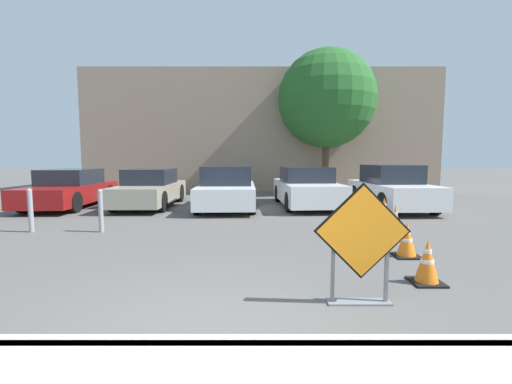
% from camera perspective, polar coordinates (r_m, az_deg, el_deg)
% --- Properties ---
extents(ground_plane, '(96.00, 96.00, 0.00)m').
position_cam_1_polar(ground_plane, '(13.02, -2.02, -2.13)').
color(ground_plane, '#565451').
extents(curb_lip, '(25.85, 0.20, 0.14)m').
position_cam_1_polar(curb_lip, '(3.38, -8.50, -24.23)').
color(curb_lip, '#ADAAA3').
rests_on(curb_lip, ground_plane).
extents(road_closed_sign, '(1.15, 0.20, 1.47)m').
position_cam_1_polar(road_closed_sign, '(4.27, 17.18, -7.75)').
color(road_closed_sign, black).
rests_on(road_closed_sign, ground_plane).
extents(traffic_cone_nearest, '(0.43, 0.43, 0.62)m').
position_cam_1_polar(traffic_cone_nearest, '(5.44, 26.62, -10.41)').
color(traffic_cone_nearest, black).
rests_on(traffic_cone_nearest, ground_plane).
extents(traffic_cone_second, '(0.44, 0.44, 0.60)m').
position_cam_1_polar(traffic_cone_second, '(6.72, 23.81, -7.42)').
color(traffic_cone_second, black).
rests_on(traffic_cone_second, ground_plane).
extents(traffic_cone_third, '(0.38, 0.38, 0.75)m').
position_cam_1_polar(traffic_cone_third, '(8.15, 22.14, -4.59)').
color(traffic_cone_third, black).
rests_on(traffic_cone_third, ground_plane).
extents(traffic_cone_fourth, '(0.52, 0.52, 0.75)m').
position_cam_1_polar(traffic_cone_fourth, '(9.49, 20.51, -3.16)').
color(traffic_cone_fourth, black).
rests_on(traffic_cone_fourth, ground_plane).
extents(parked_car_nearest, '(2.00, 4.60, 1.36)m').
position_cam_1_polar(parked_car_nearest, '(14.14, -28.55, 0.41)').
color(parked_car_nearest, maroon).
rests_on(parked_car_nearest, ground_plane).
extents(parked_car_second, '(1.84, 4.49, 1.37)m').
position_cam_1_polar(parked_car_second, '(13.14, -17.22, 0.51)').
color(parked_car_second, '#A39984').
rests_on(parked_car_second, ground_plane).
extents(parked_car_third, '(2.05, 4.07, 1.49)m').
position_cam_1_polar(parked_car_third, '(11.99, -4.89, 0.45)').
color(parked_car_third, white).
rests_on(parked_car_third, ground_plane).
extents(parked_car_fourth, '(2.17, 4.61, 1.44)m').
position_cam_1_polar(parked_car_fourth, '(12.73, 8.34, 0.68)').
color(parked_car_fourth, white).
rests_on(parked_car_fourth, ground_plane).
extents(parked_car_fifth, '(1.95, 4.27, 1.53)m').
position_cam_1_polar(parked_car_fifth, '(12.80, 21.61, 0.53)').
color(parked_car_fifth, white).
rests_on(parked_car_fifth, ground_plane).
extents(bollard_nearest, '(0.12, 0.12, 1.03)m').
position_cam_1_polar(bollard_nearest, '(8.93, -24.49, -2.67)').
color(bollard_nearest, gray).
rests_on(bollard_nearest, ground_plane).
extents(bollard_second, '(0.12, 0.12, 1.04)m').
position_cam_1_polar(bollard_second, '(9.74, -33.47, -2.42)').
color(bollard_second, gray).
rests_on(bollard_second, ground_plane).
extents(building_facade_backdrop, '(19.01, 5.00, 6.47)m').
position_cam_1_polar(building_facade_backdrop, '(20.66, 0.77, 9.70)').
color(building_facade_backdrop, gray).
rests_on(building_facade_backdrop, ground_plane).
extents(street_tree_behind_lot, '(4.81, 4.81, 7.10)m').
position_cam_1_polar(street_tree_behind_lot, '(17.87, 11.68, 14.94)').
color(street_tree_behind_lot, '#513823').
rests_on(street_tree_behind_lot, ground_plane).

